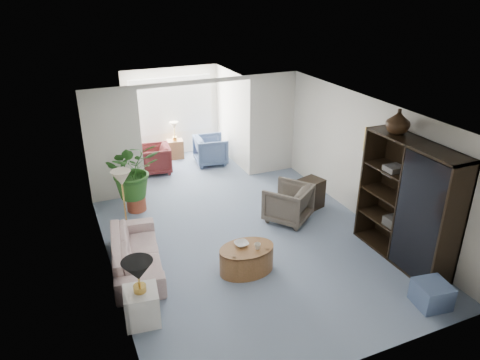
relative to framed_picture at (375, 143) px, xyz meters
name	(u,v)px	position (x,y,z in m)	size (l,w,h in m)	color
floor	(253,246)	(-2.46, 0.10, -1.70)	(6.00, 6.00, 0.00)	#8195AB
sunroom_floor	(187,168)	(-2.46, 4.20, -1.70)	(2.60, 2.60, 0.00)	#8195AB
back_pier_left	(114,146)	(-4.36, 3.10, -0.45)	(1.20, 0.12, 2.50)	silver
back_pier_right	(272,124)	(-0.56, 3.10, -0.45)	(1.20, 0.12, 2.50)	silver
back_header	(196,82)	(-2.46, 3.10, 0.75)	(2.60, 0.12, 0.10)	silver
window_pane	(172,105)	(-2.46, 5.28, -0.30)	(2.20, 0.02, 1.50)	white
window_blinds	(172,105)	(-2.46, 5.25, -0.30)	(2.20, 0.02, 1.50)	white
framed_picture	(375,143)	(0.00, 0.00, 0.00)	(0.04, 0.50, 0.40)	beige
sofa	(136,253)	(-4.55, 0.30, -1.41)	(1.98, 0.77, 0.58)	beige
end_table	(142,306)	(-4.75, -1.05, -1.44)	(0.48, 0.48, 0.53)	white
table_lamp	(138,271)	(-4.75, -1.05, -0.82)	(0.44, 0.44, 0.30)	black
floor_lamp	(121,178)	(-4.51, 1.32, -0.45)	(0.36, 0.36, 0.28)	beige
coffee_table	(247,259)	(-2.87, -0.52, -1.47)	(0.95, 0.95, 0.45)	#955936
coffee_bowl	(241,244)	(-2.92, -0.42, -1.22)	(0.23, 0.23, 0.06)	silver
coffee_cup	(257,246)	(-2.72, -0.62, -1.20)	(0.11, 0.11, 0.10)	beige
wingback_chair	(288,203)	(-1.39, 0.74, -1.32)	(0.81, 0.84, 0.76)	#5F574B
side_table_dark	(310,194)	(-0.69, 1.04, -1.38)	(0.53, 0.42, 0.64)	black
entertainment_cabinet	(408,203)	(-0.23, -1.24, -0.62)	(0.52, 1.94, 2.16)	black
cabinet_urn	(398,121)	(-0.23, -0.74, 0.66)	(0.40, 0.40, 0.41)	#301E10
ottoman	(432,294)	(-0.68, -2.43, -1.51)	(0.47, 0.47, 0.38)	slate
plant_pot	(136,203)	(-4.12, 2.39, -1.54)	(0.40, 0.40, 0.32)	#9F462E
house_plant	(133,170)	(-4.12, 2.39, -0.77)	(1.10, 0.95, 1.22)	#2A5F20
sunroom_chair_blue	(211,150)	(-1.76, 4.24, -1.33)	(0.79, 0.82, 0.74)	slate
sunroom_chair_maroon	(155,159)	(-3.26, 4.24, -1.35)	(0.75, 0.78, 0.71)	#581F1E
sunroom_table	(175,149)	(-2.51, 4.99, -1.45)	(0.42, 0.32, 0.51)	#955936
shelf_clutter	(405,209)	(-0.28, -1.25, -0.72)	(0.30, 1.11, 1.06)	black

